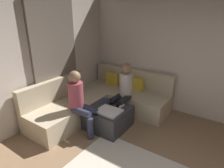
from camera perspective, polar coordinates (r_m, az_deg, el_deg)
The scene contains 9 objects.
wall_back at distance 4.30m, azimuth 29.27°, elevation 7.03°, with size 6.00×0.12×2.70m, color beige.
curtain_panel at distance 4.19m, azimuth -16.56°, elevation 7.10°, with size 0.06×1.10×2.50m, color #726659.
sectional_couch at distance 4.39m, azimuth -3.04°, elevation -4.88°, with size 2.10×2.55×0.87m.
ottoman at distance 3.84m, azimuth -1.14°, elevation -10.03°, with size 0.76×0.76×0.42m, color #333338.
folded_blanket at distance 3.59m, azimuth -0.97°, elevation -8.13°, with size 0.44×0.36×0.04m, color white.
coffee_mug at distance 3.96m, azimuth -2.25°, elevation -4.81°, with size 0.08×0.08×0.10m, color #334C72.
game_remote at distance 3.81m, azimuth 3.00°, elevation -6.53°, with size 0.05×0.15×0.02m, color white.
person_on_couch_back at distance 4.01m, azimuth 3.43°, elevation -1.57°, with size 0.30×0.60×1.20m.
person_on_couch_side at distance 3.56m, azimuth -9.58°, elevation -4.76°, with size 0.60×0.30×1.20m.
Camera 1 is at (0.35, -1.27, 2.16)m, focal length 30.54 mm.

